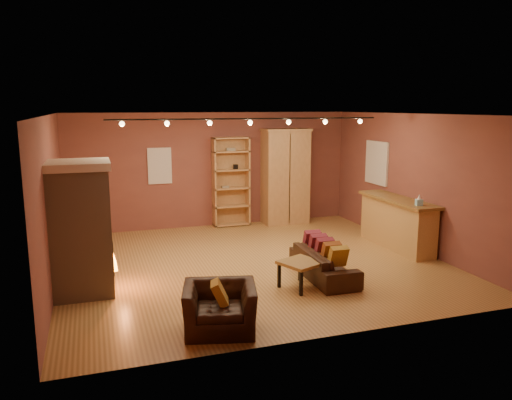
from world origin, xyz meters
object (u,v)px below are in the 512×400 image
object	(u,v)px
armoire	(285,176)
loveseat	(324,258)
coffee_table	(301,265)
bookcase	(230,181)
bar_counter	(397,223)
fireplace	(81,228)
armchair	(220,300)

from	to	relation	value
armoire	loveseat	world-z (taller)	armoire
loveseat	coffee_table	distance (m)	0.68
bookcase	bar_counter	size ratio (longest dim) A/B	1.00
fireplace	armoire	xyz separation A→B (m)	(4.84, 3.54, 0.14)
loveseat	coffee_table	world-z (taller)	loveseat
bookcase	armchair	world-z (taller)	bookcase
bookcase	coffee_table	size ratio (longest dim) A/B	2.81
fireplace	loveseat	xyz separation A→B (m)	(3.95, -0.55, -0.71)
armchair	armoire	bearing A→B (deg)	74.47
bar_counter	loveseat	bearing A→B (deg)	-151.59
fireplace	loveseat	world-z (taller)	fireplace
bar_counter	armchair	distance (m)	5.26
fireplace	armoire	size ratio (longest dim) A/B	0.88
bar_counter	coffee_table	world-z (taller)	bar_counter
coffee_table	bookcase	bearing A→B (deg)	88.92
bar_counter	bookcase	bearing A→B (deg)	132.44
fireplace	armoire	distance (m)	6.00
fireplace	bar_counter	bearing A→B (deg)	6.26
bookcase	loveseat	world-z (taller)	bookcase
fireplace	armchair	distance (m)	2.72
armchair	bar_counter	bearing A→B (deg)	44.59
bar_counter	coffee_table	size ratio (longest dim) A/B	2.81
bar_counter	armchair	bearing A→B (deg)	-149.22
bar_counter	armchair	xyz separation A→B (m)	(-4.52, -2.69, -0.12)
bookcase	bar_counter	xyz separation A→B (m)	(2.79, -3.05, -0.58)
loveseat	coffee_table	size ratio (longest dim) A/B	2.17
bookcase	armchair	bearing A→B (deg)	-106.80
bar_counter	loveseat	size ratio (longest dim) A/B	1.30
armoire	armchair	distance (m)	6.42
bookcase	loveseat	distance (m)	4.38
bookcase	armoire	xyz separation A→B (m)	(1.39, -0.19, 0.08)
coffee_table	loveseat	bearing A→B (deg)	30.35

